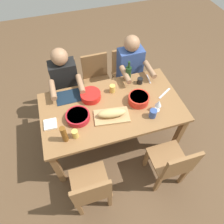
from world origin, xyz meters
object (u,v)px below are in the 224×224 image
Objects in this scene: wine_bottle at (128,73)px; cup_far_right at (140,81)px; serving_bowl_salad at (78,116)px; dining_table at (112,111)px; chair_far_left at (67,85)px; cup_near_right at (153,113)px; chair_near_right at (173,164)px; serving_bowl_fruit at (139,99)px; bread_loaf at (112,113)px; cup_near_left at (75,134)px; chair_far_right at (126,73)px; beer_bottle at (64,134)px; wine_glass at (159,104)px; diner_far_left at (66,83)px; cutting_board at (112,116)px; chair_far_center at (97,79)px; chair_near_left at (91,189)px; diner_far_right at (131,70)px; serving_bowl_pasta at (91,95)px; napkin_stack at (50,124)px; cup_far_center at (112,89)px.

wine_bottle reaches higher than cup_far_right.
dining_table is at bearing 7.77° from serving_bowl_salad.
chair_far_left reaches higher than cup_near_right.
chair_near_right is 3.43× the size of serving_bowl_fruit.
bread_loaf is at bearing -162.35° from serving_bowl_fruit.
serving_bowl_fruit is at bearing 100.25° from chair_near_right.
cup_near_left is (-0.89, -0.01, -0.00)m from cup_near_right.
serving_bowl_fruit is at bearing -99.65° from chair_far_right.
cup_near_left is (0.11, 0.01, -0.06)m from beer_bottle.
serving_bowl_fruit is 1.49× the size of wine_glass.
cup_far_right is at bearing 30.10° from cup_near_left.
cutting_board is at bearing -60.80° from diner_far_left.
bread_loaf is 1.45× the size of beer_bottle.
chair_far_center is at bearing 87.06° from cutting_board.
dining_table is at bearing 120.59° from chair_near_right.
chair_near_left is 2.66× the size of bread_loaf.
wine_bottle reaches higher than cutting_board.
diner_far_right reaches higher than chair_far_left.
chair_far_left is at bearing 120.59° from chair_near_right.
wine_bottle is (0.80, 1.17, 0.37)m from chair_near_left.
dining_table is 15.70× the size of cup_near_right.
cutting_board is 0.66m from cup_far_right.
diner_far_right is 0.93m from diner_far_left.
cup_far_right is at bearing 39.10° from cutting_board.
wine_bottle is 3.66× the size of cup_far_right.
beer_bottle is 1.20m from cup_far_right.
chair_near_right is at bearing -90.00° from diner_far_right.
cup_far_right reaches higher than serving_bowl_salad.
cup_near_right is 0.89m from cup_near_left.
serving_bowl_fruit is 0.62× the size of cutting_board.
wine_glass is at bearing 37.69° from cup_near_right.
cup_far_right is at bearing 5.72° from serving_bowl_pasta.
chair_far_right is 3.86× the size of beer_bottle.
chair_far_left is at bearing 114.15° from cutting_board.
wine_glass is (0.02, -0.99, 0.37)m from chair_far_right.
beer_bottle is at bearing 155.02° from chair_near_right.
napkin_stack is (-1.06, -0.03, -0.05)m from serving_bowl_fruit.
serving_bowl_pasta is at bearing -139.24° from chair_far_right.
serving_bowl_salad is at bearing -149.90° from wine_bottle.
diner_far_left is 0.99m from cup_far_right.
chair_near_left reaches higher than cup_near_left.
wine_bottle is (-0.13, -0.40, 0.37)m from chair_far_right.
dining_table is 0.36m from serving_bowl_fruit.
chair_near_right is (0.46, -0.79, -0.17)m from dining_table.
cup_near_right is at bearing -38.34° from serving_bowl_pasta.
cup_far_center is 0.77m from cup_near_left.
chair_near_right reaches higher than cup_far_right.
beer_bottle is at bearing -139.99° from diner_far_right.
beer_bottle is 1.33× the size of wine_glass.
serving_bowl_fruit is 0.33m from cup_far_right.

